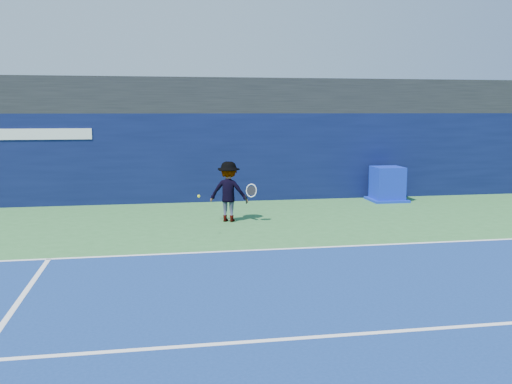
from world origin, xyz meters
TOP-DOWN VIEW (x-y plane):
  - ground at (0.00, 0.00)m, footprint 80.00×80.00m
  - baseline at (0.00, 3.00)m, footprint 24.00×0.10m
  - service_line at (0.00, -2.00)m, footprint 24.00×0.10m
  - stadium_band at (0.00, 11.50)m, footprint 36.00×3.00m
  - back_wall_assembly at (-0.00, 10.50)m, footprint 36.00×1.03m
  - equipment_cart at (5.13, 9.21)m, footprint 1.26×1.26m
  - tennis_player at (-0.74, 6.49)m, footprint 1.37×0.97m
  - tennis_ball at (-1.73, 4.53)m, footprint 0.07×0.07m

SIDE VIEW (x-z plane):
  - ground at x=0.00m, z-range 0.00..0.00m
  - baseline at x=0.00m, z-range 0.01..0.01m
  - service_line at x=0.00m, z-range 0.01..0.01m
  - equipment_cart at x=5.13m, z-range -0.05..1.13m
  - tennis_player at x=-0.74m, z-range 0.00..1.69m
  - tennis_ball at x=-1.73m, z-range 0.99..1.07m
  - back_wall_assembly at x=0.00m, z-range 0.00..3.00m
  - stadium_band at x=0.00m, z-range 3.00..4.20m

